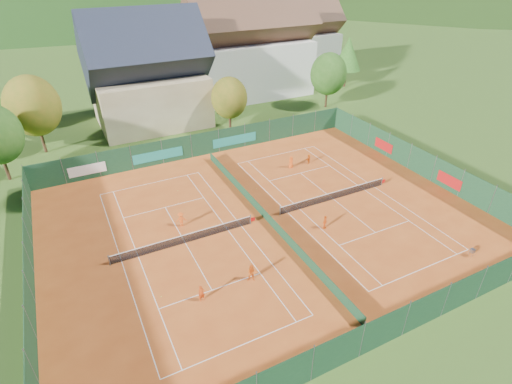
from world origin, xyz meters
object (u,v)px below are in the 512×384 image
object	(u,v)px
player_right_far_a	(291,162)
hotel_block_b	(295,41)
player_left_near	(202,293)
player_left_far	(181,219)
player_left_mid	(252,273)
player_right_far_b	(309,159)
hotel_block_a	(250,51)
ball_hopper	(473,251)
player_right_near	(325,222)
chalet	(148,78)

from	to	relation	value
player_right_far_a	hotel_block_b	bearing A→B (deg)	-141.22
hotel_block_b	player_right_far_a	size ratio (longest dim) A/B	11.92
hotel_block_b	player_left_near	world-z (taller)	hotel_block_b
hotel_block_b	player_left_far	distance (m)	56.11
player_left_near	player_left_mid	distance (m)	4.21
player_left_mid	player_right_far_b	world-z (taller)	player_left_mid
player_left_far	player_right_far_b	distance (m)	18.46
hotel_block_a	player_right_far_a	distance (m)	29.82
ball_hopper	player_left_near	bearing A→B (deg)	165.90
hotel_block_b	ball_hopper	bearing A→B (deg)	-106.76
player_left_far	player_right_far_b	world-z (taller)	player_left_far
hotel_block_b	player_left_mid	size ratio (longest dim) A/B	11.17
player_right_near	player_right_far_b	xyz separation A→B (m)	(5.98, 11.78, -0.09)
hotel_block_a	player_left_mid	xyz separation A→B (m)	(-20.81, -42.82, -6.61)
player_right_far_b	player_right_far_a	bearing A→B (deg)	-32.44
player_right_far_a	player_right_far_b	bearing A→B (deg)	159.20
player_left_far	player_right_far_b	size ratio (longest dim) A/B	1.21
ball_hopper	player_right_far_a	xyz separation A→B (m)	(-5.23, 20.67, 0.17)
ball_hopper	player_right_near	distance (m)	12.44
chalet	player_left_far	xyz separation A→B (m)	(-4.46, -27.36, -5.89)
hotel_block_a	player_right_near	xyz separation A→B (m)	(-11.79, -39.71, -6.68)
player_left_mid	player_right_far_a	size ratio (longest dim) A/B	1.07
hotel_block_a	ball_hopper	world-z (taller)	hotel_block_a
hotel_block_b	player_right_near	xyz separation A→B (m)	(-25.79, -47.71, -5.92)
hotel_block_a	ball_hopper	size ratio (longest dim) A/B	27.00
player_left_near	player_left_mid	size ratio (longest dim) A/B	0.90
chalet	player_left_mid	world-z (taller)	chalet
hotel_block_a	player_left_near	size ratio (longest dim) A/B	15.58
player_right_near	hotel_block_a	bearing A→B (deg)	32.49
hotel_block_b	player_left_far	xyz separation A→B (m)	(-37.46, -41.36, -5.88)
hotel_block_a	player_right_near	world-z (taller)	hotel_block_a
player_left_far	player_right_far_a	size ratio (longest dim) A/B	1.02
hotel_block_a	hotel_block_b	xyz separation A→B (m)	(14.00, 8.00, -0.76)
player_left_near	player_right_near	distance (m)	13.64
hotel_block_a	player_left_mid	distance (m)	48.06
player_right_near	player_right_far_b	bearing A→B (deg)	22.13
chalet	player_left_far	size ratio (longest dim) A/B	10.95
hotel_block_a	player_right_far_a	bearing A→B (deg)	-106.51
chalet	player_left_mid	xyz separation A→B (m)	(-1.81, -36.82, -5.85)
ball_hopper	hotel_block_a	bearing A→B (deg)	86.43
hotel_block_b	chalet	bearing A→B (deg)	-157.01
hotel_block_a	player_left_far	size ratio (longest dim) A/B	14.61
ball_hopper	player_left_near	distance (m)	22.68
player_right_near	player_right_far_b	world-z (taller)	player_right_near
ball_hopper	player_right_far_b	size ratio (longest dim) A/B	0.65
player_right_near	player_right_far_b	distance (m)	13.21
chalet	player_left_far	distance (m)	28.34
player_right_near	ball_hopper	bearing A→B (deg)	-86.19
player_right_near	player_right_far_a	world-z (taller)	player_right_far_a
hotel_block_a	player_right_near	distance (m)	41.96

